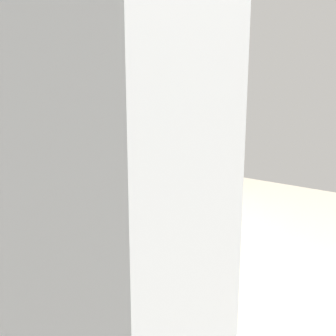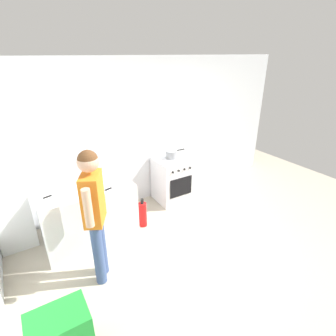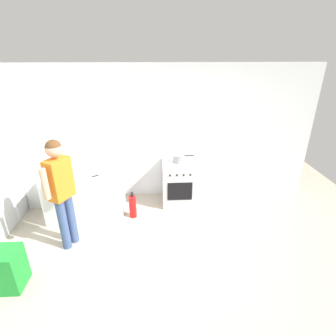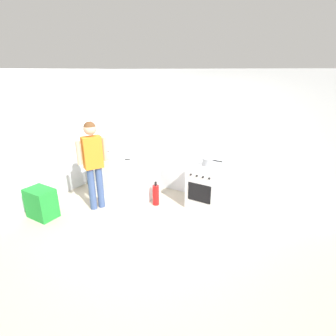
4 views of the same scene
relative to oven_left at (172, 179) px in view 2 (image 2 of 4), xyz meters
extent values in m
plane|color=#ADA38E|center=(-0.35, -1.58, -0.43)|extent=(8.00, 8.00, 0.00)
cube|color=silver|center=(-0.35, 0.37, 0.87)|extent=(6.00, 0.10, 2.60)
cube|color=silver|center=(-1.70, -0.38, 0.02)|extent=(1.30, 0.70, 0.90)
cube|color=silver|center=(0.00, 0.00, 0.00)|extent=(0.61, 0.60, 0.85)
cube|color=black|center=(0.00, -0.30, -0.03)|extent=(0.46, 0.01, 0.36)
cylinder|color=black|center=(-0.14, -0.12, 0.42)|extent=(0.20, 0.20, 0.01)
cylinder|color=black|center=(0.14, -0.12, 0.42)|extent=(0.20, 0.20, 0.01)
cylinder|color=black|center=(-0.14, 0.12, 0.42)|extent=(0.20, 0.20, 0.01)
cylinder|color=black|center=(0.14, 0.12, 0.42)|extent=(0.20, 0.20, 0.01)
cylinder|color=black|center=(-0.18, -0.31, 0.31)|extent=(0.04, 0.02, 0.04)
cylinder|color=black|center=(-0.06, -0.31, 0.31)|extent=(0.04, 0.02, 0.04)
cylinder|color=black|center=(0.06, -0.31, 0.31)|extent=(0.04, 0.02, 0.04)
cylinder|color=black|center=(0.18, -0.31, 0.31)|extent=(0.04, 0.02, 0.04)
cylinder|color=gray|center=(0.00, 0.03, 0.50)|extent=(0.21, 0.21, 0.14)
cylinder|color=black|center=(0.20, 0.03, 0.55)|extent=(0.18, 0.02, 0.02)
cube|color=silver|center=(-1.60, -0.66, 0.48)|extent=(0.22, 0.10, 0.01)
cube|color=black|center=(-1.44, -0.61, 0.48)|extent=(0.11, 0.06, 0.01)
cube|color=silver|center=(-2.07, -0.36, 0.48)|extent=(0.14, 0.07, 0.01)
cube|color=black|center=(-2.19, -0.40, 0.48)|extent=(0.11, 0.05, 0.01)
cylinder|color=#384C7A|center=(-1.83, -1.25, 0.00)|extent=(0.13, 0.13, 0.85)
cylinder|color=#384C7A|center=(-1.76, -1.11, 0.00)|extent=(0.13, 0.13, 0.85)
cube|color=orange|center=(-1.80, -1.18, 0.72)|extent=(0.34, 0.39, 0.60)
cylinder|color=tan|center=(-1.91, -1.39, 0.75)|extent=(0.09, 0.09, 0.44)
cylinder|color=tan|center=(-1.68, -0.96, 0.75)|extent=(0.09, 0.09, 0.44)
sphere|color=tan|center=(-1.80, -1.18, 1.17)|extent=(0.23, 0.23, 0.23)
sphere|color=brown|center=(-1.80, -1.18, 1.19)|extent=(0.22, 0.22, 0.22)
cylinder|color=red|center=(-0.87, -0.48, -0.22)|extent=(0.13, 0.13, 0.42)
cylinder|color=black|center=(-0.87, -0.48, 0.03)|extent=(0.05, 0.05, 0.08)
cube|color=#1E842D|center=(-2.42, -1.95, -0.01)|extent=(0.52, 0.36, 0.28)
cube|color=silver|center=(-2.65, 0.10, 0.57)|extent=(0.48, 0.44, 2.00)
camera|label=1|loc=(-3.12, -2.84, 1.47)|focal=45.00mm
camera|label=2|loc=(-2.40, -3.77, 2.21)|focal=28.00mm
camera|label=3|loc=(-0.45, -4.53, 2.37)|focal=28.00mm
camera|label=4|loc=(1.77, -4.43, 2.15)|focal=28.00mm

